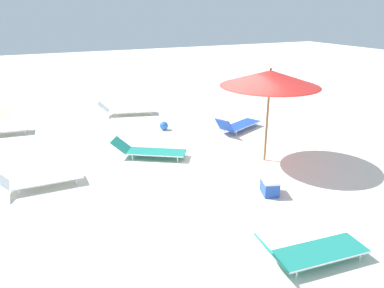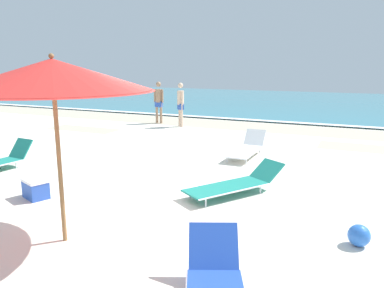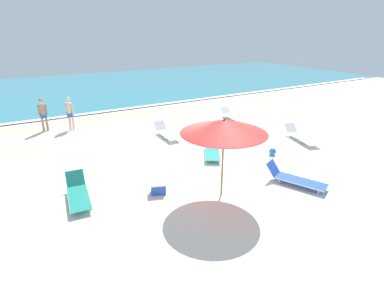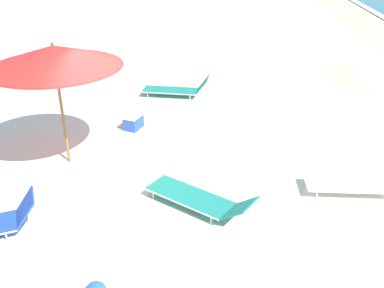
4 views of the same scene
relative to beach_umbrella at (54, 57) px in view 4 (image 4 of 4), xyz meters
name	(u,v)px [view 4 (image 4 of 4)]	position (x,y,z in m)	size (l,w,h in m)	color
ground_plane	(140,171)	(0.22, 1.58, -2.41)	(60.00, 60.00, 0.16)	silver
beach_umbrella	(54,57)	(0.00, 0.00, 0.00)	(2.67, 2.67, 2.61)	olive
lounger_stack	(89,62)	(-6.67, -1.38, -2.08)	(1.12, 1.98, 0.49)	white
sun_lounger_under_umbrella	(177,89)	(-4.11, 2.01, -2.11)	(0.78, 2.02, 0.63)	#1E8475
sun_lounger_near_water_right	(200,199)	(1.59, 2.92, -2.12)	(1.64, 2.11, 0.52)	#1E8475
sun_lounger_mid_beach_solo	(361,182)	(0.88, 5.98, -2.11)	(0.63, 2.02, 0.60)	white
cooler_box	(133,122)	(-1.75, 1.11, -2.14)	(0.59, 0.50, 0.37)	blue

